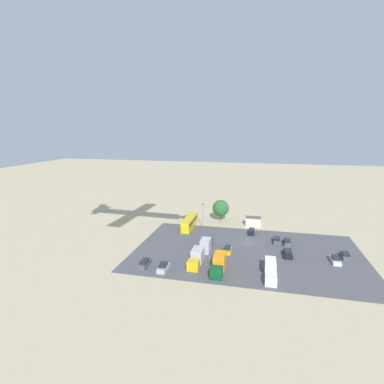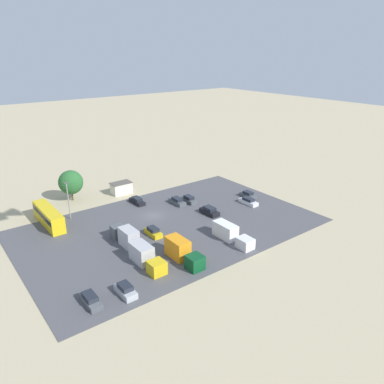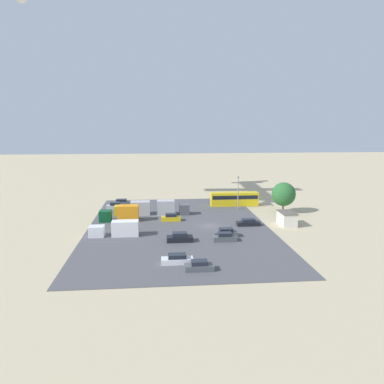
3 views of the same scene
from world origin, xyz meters
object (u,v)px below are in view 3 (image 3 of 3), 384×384
Objects in this scene: parked_car_1 at (199,266)px; parked_truck_2 at (135,209)px; parked_car_2 at (171,218)px; parked_car_4 at (115,206)px; parked_truck_0 at (171,208)px; parked_car_7 at (248,223)px; shed_building at (287,219)px; parked_car_0 at (177,259)px; parked_car_6 at (226,233)px; parked_car_3 at (180,238)px; bus at (234,198)px; parked_truck_1 at (122,214)px; parked_truck_3 at (117,229)px; parked_car_8 at (225,237)px; parked_car_5 at (122,202)px.

parked_car_1 is 0.51× the size of parked_truck_2.
parked_car_4 is (12.75, 13.08, 0.02)m from parked_car_2.
parked_car_7 is at bearing 54.37° from parked_truck_0.
shed_building is 30.63m from parked_car_0.
parked_car_1 is 17.07m from parked_car_6.
parked_car_4 reaches higher than parked_car_3.
parked_car_6 is (15.70, -6.71, 0.05)m from parked_car_1.
bus is 1.46× the size of parked_truck_1.
parked_car_0 is at bearing 179.88° from parked_car_2.
parked_truck_3 reaches higher than shed_building.
parked_car_8 is 0.51× the size of parked_truck_1.
parked_car_0 is at bearing 18.97° from parked_car_4.
parked_truck_1 is (6.40, 33.94, 0.21)m from shed_building.
parked_truck_1 is (-11.92, -2.63, 0.85)m from parked_car_4.
parked_truck_0 reaches higher than shed_building.
shed_building is at bearing -100.68° from parked_truck_1.
parked_car_6 is 0.95× the size of parked_car_7.
parked_car_0 is at bearing -164.36° from parked_car_5.
parked_car_8 reaches higher than parked_car_1.
parked_car_2 is at bearing -2.55° from parked_truck_0.
parked_truck_2 is at bearing 51.57° from parked_car_2.
parked_truck_0 is at bearing -95.43° from parked_truck_2.
parked_car_2 is 14.64m from parked_car_3.
shed_building is 15.45m from parked_car_6.
parked_car_4 is 0.51× the size of parked_truck_1.
parked_car_3 reaches higher than parked_car_6.
parked_car_8 is (12.98, -5.96, 0.05)m from parked_car_1.
parked_truck_0 reaches higher than parked_car_4.
parked_car_7 is at bearing -103.41° from parked_truck_1.
parked_truck_3 is (4.41, 11.26, 0.61)m from parked_car_3.
bus is at bearing 161.96° from parked_car_1.
parked_car_5 is (3.60, 28.61, -1.21)m from bus.
parked_car_1 is at bearing -24.68° from parked_car_8.
parked_car_5 is (4.82, -1.07, -0.07)m from parked_car_4.
parked_car_6 is 20.02m from parked_truck_3.
bus reaches higher than parked_truck_2.
bus is 30.07m from parked_truck_1.
parked_truck_0 reaches higher than parked_car_0.
parked_car_1 is 0.87× the size of parked_car_5.
parked_car_4 is 12.24m from parked_truck_1.
parked_truck_0 is (10.94, 15.26, 0.92)m from parked_car_7.
parked_car_4 is at bearing -122.35° from parked_car_7.
parked_car_0 is 18.13m from parked_truck_3.
parked_car_2 is (-13.97, 16.60, -1.16)m from bus.
shed_building is 24.15m from parked_car_2.
parked_truck_1 is (-16.74, -1.56, 0.92)m from parked_car_5.
parked_car_8 is (-15.08, -8.88, -0.02)m from parked_car_2.
parked_car_0 is 25.16m from parked_car_2.
bus is 2.93× the size of parked_car_1.
bus reaches higher than shed_building.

